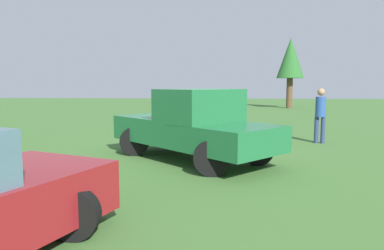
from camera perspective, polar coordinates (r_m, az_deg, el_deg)
The scene contains 4 objects.
ground_plane at distance 9.93m, azimuth 0.46°, elevation -4.66°, with size 80.00×80.00×0.00m, color #3D662D.
pickup_truck at distance 8.92m, azimuth 0.51°, elevation 0.14°, with size 4.59×4.54×1.81m.
person_bystander at distance 12.37m, azimuth 19.82°, elevation 1.95°, with size 0.39×0.39×1.80m.
tree_back_left at distance 30.32m, azimuth 15.46°, elevation 10.11°, with size 2.16×2.16×5.69m.
Camera 1 is at (-0.57, 9.73, 1.91)m, focal length 33.37 mm.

